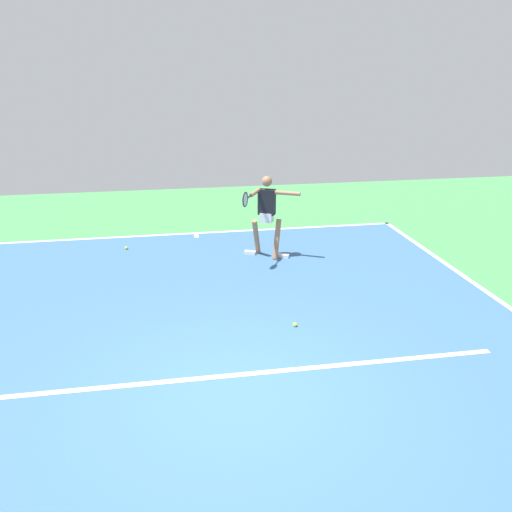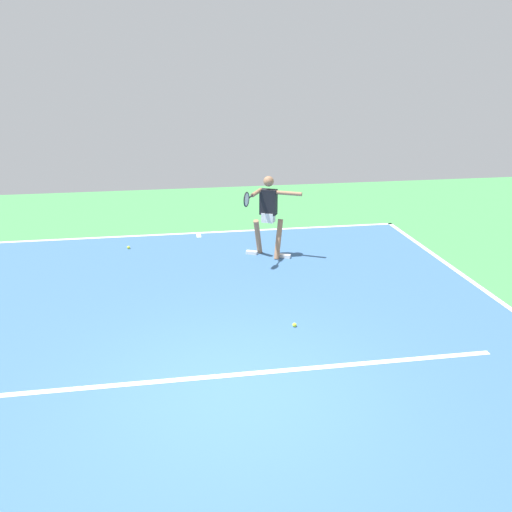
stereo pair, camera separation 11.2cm
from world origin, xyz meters
name	(u,v)px [view 2 (the right image)]	position (x,y,z in m)	size (l,w,h in m)	color
ground_plane	(236,393)	(0.00, 0.00, 0.00)	(23.67, 23.67, 0.00)	#428E4C
court_surface	(236,393)	(0.00, 0.00, 0.00)	(9.77, 13.85, 0.00)	#38608E
court_line_baseline_near	(198,233)	(0.00, -6.88, 0.00)	(9.77, 0.10, 0.01)	white
court_line_service	(231,375)	(0.00, -0.41, 0.00)	(7.32, 0.10, 0.01)	white
court_line_centre_mark	(199,235)	(0.00, -6.68, 0.00)	(0.10, 0.30, 0.01)	white
tennis_player	(268,212)	(-1.33, -4.95, 0.97)	(1.27, 1.13, 1.72)	#9E7051
tennis_ball_far_corner	(294,325)	(-1.14, -1.65, 0.03)	(0.07, 0.07, 0.07)	#CCE033
tennis_ball_near_player	(129,247)	(1.58, -5.94, 0.03)	(0.07, 0.07, 0.07)	#CCE033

